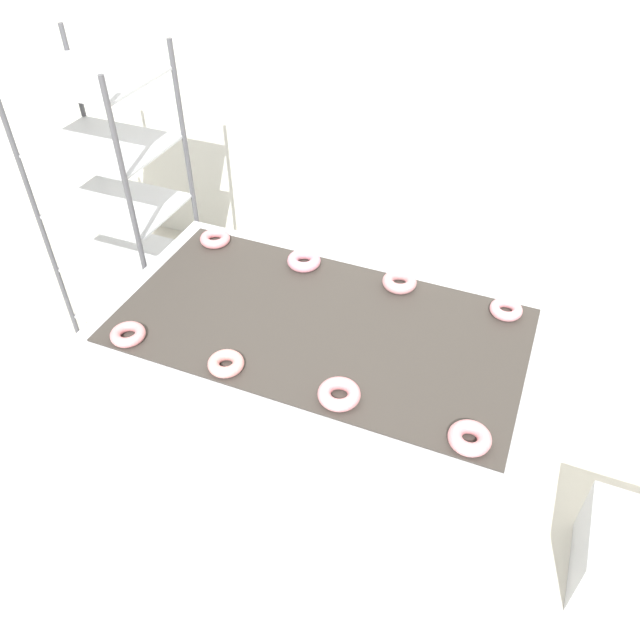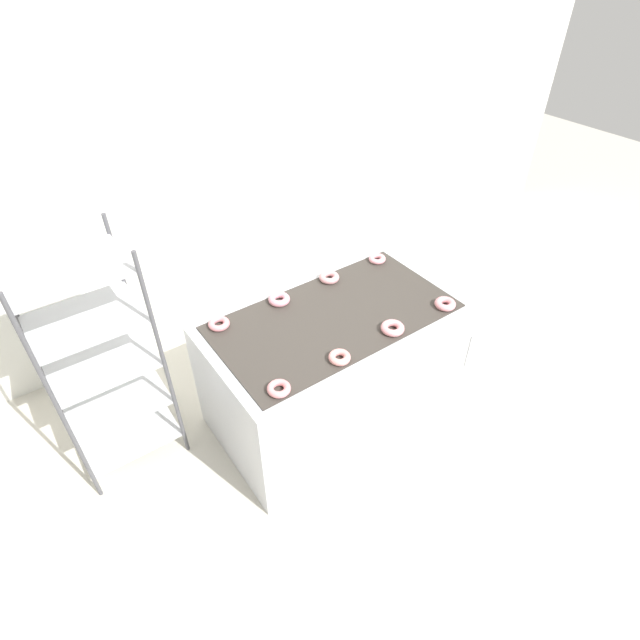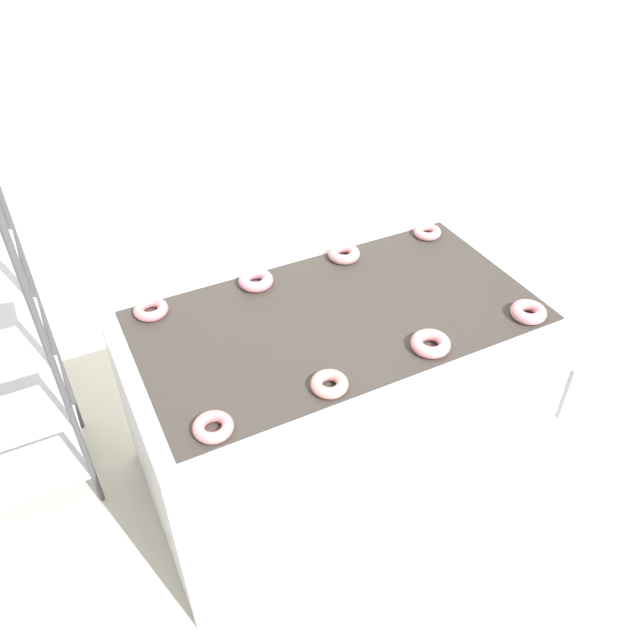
{
  "view_description": "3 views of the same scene",
  "coord_description": "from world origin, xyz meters",
  "px_view_note": "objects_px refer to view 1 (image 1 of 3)",
  "views": [
    {
      "loc": [
        0.64,
        -0.87,
        2.34
      ],
      "look_at": [
        0.0,
        0.69,
        0.86
      ],
      "focal_mm": 35.0,
      "sensor_mm": 36.0,
      "label": 1
    },
    {
      "loc": [
        -1.44,
        -1.17,
        2.74
      ],
      "look_at": [
        0.0,
        0.84,
        0.71
      ],
      "focal_mm": 28.0,
      "sensor_mm": 36.0,
      "label": 2
    },
    {
      "loc": [
        -0.88,
        -0.88,
        2.26
      ],
      "look_at": [
        0.0,
        0.84,
        0.71
      ],
      "focal_mm": 35.0,
      "sensor_mm": 36.0,
      "label": 3
    }
  ],
  "objects_px": {
    "donut_near_left": "(128,334)",
    "donut_far_left": "(215,239)",
    "fryer_machine": "(320,402)",
    "baking_rack_cart": "(118,206)",
    "donut_far_right": "(506,309)",
    "donut_near_right": "(470,438)",
    "donut_far_midright": "(399,282)",
    "donut_near_midleft": "(226,364)",
    "donut_near_midright": "(339,394)",
    "glaze_bin": "(636,564)",
    "donut_far_midleft": "(304,261)"
  },
  "relations": [
    {
      "from": "donut_near_left",
      "to": "donut_far_left",
      "type": "height_order",
      "value": "donut_far_left"
    },
    {
      "from": "fryer_machine",
      "to": "baking_rack_cart",
      "type": "xyz_separation_m",
      "value": [
        -1.27,
        0.5,
        0.35
      ]
    },
    {
      "from": "donut_far_right",
      "to": "fryer_machine",
      "type": "bearing_deg",
      "value": -152.51
    },
    {
      "from": "donut_near_right",
      "to": "donut_far_right",
      "type": "xyz_separation_m",
      "value": [
        -0.0,
        0.64,
        -0.0
      ]
    },
    {
      "from": "donut_far_right",
      "to": "donut_far_midright",
      "type": "bearing_deg",
      "value": 178.95
    },
    {
      "from": "baking_rack_cart",
      "to": "donut_far_left",
      "type": "distance_m",
      "value": 0.69
    },
    {
      "from": "baking_rack_cart",
      "to": "donut_far_right",
      "type": "bearing_deg",
      "value": -5.57
    },
    {
      "from": "donut_near_midleft",
      "to": "donut_near_midright",
      "type": "height_order",
      "value": "donut_near_midright"
    },
    {
      "from": "glaze_bin",
      "to": "donut_far_right",
      "type": "relative_size",
      "value": 3.35
    },
    {
      "from": "fryer_machine",
      "to": "donut_near_midright",
      "type": "relative_size",
      "value": 11.48
    },
    {
      "from": "donut_near_midright",
      "to": "donut_far_right",
      "type": "bearing_deg",
      "value": 56.25
    },
    {
      "from": "fryer_machine",
      "to": "donut_near_midleft",
      "type": "xyz_separation_m",
      "value": [
        -0.21,
        -0.32,
        0.44
      ]
    },
    {
      "from": "donut_near_midleft",
      "to": "donut_near_right",
      "type": "height_order",
      "value": "donut_near_right"
    },
    {
      "from": "donut_near_midright",
      "to": "donut_far_midright",
      "type": "relative_size",
      "value": 1.04
    },
    {
      "from": "baking_rack_cart",
      "to": "donut_far_midright",
      "type": "distance_m",
      "value": 1.48
    },
    {
      "from": "donut_near_midright",
      "to": "donut_far_midright",
      "type": "height_order",
      "value": "same"
    },
    {
      "from": "baking_rack_cart",
      "to": "donut_near_midleft",
      "type": "relative_size",
      "value": 12.36
    },
    {
      "from": "donut_near_midleft",
      "to": "donut_far_midleft",
      "type": "bearing_deg",
      "value": 89.25
    },
    {
      "from": "donut_near_midleft",
      "to": "donut_far_midleft",
      "type": "xyz_separation_m",
      "value": [
        0.01,
        0.64,
        0.0
      ]
    },
    {
      "from": "donut_near_left",
      "to": "donut_far_midright",
      "type": "distance_m",
      "value": 1.03
    },
    {
      "from": "baking_rack_cart",
      "to": "donut_near_right",
      "type": "xyz_separation_m",
      "value": [
        1.88,
        -0.82,
        0.1
      ]
    },
    {
      "from": "donut_near_right",
      "to": "donut_far_right",
      "type": "relative_size",
      "value": 1.09
    },
    {
      "from": "baking_rack_cart",
      "to": "donut_far_left",
      "type": "bearing_deg",
      "value": -15.63
    },
    {
      "from": "donut_far_right",
      "to": "donut_near_right",
      "type": "bearing_deg",
      "value": -89.81
    },
    {
      "from": "donut_near_right",
      "to": "donut_far_midleft",
      "type": "bearing_deg",
      "value": 141.9
    },
    {
      "from": "donut_far_midleft",
      "to": "donut_far_right",
      "type": "distance_m",
      "value": 0.81
    },
    {
      "from": "donut_near_right",
      "to": "donut_far_midleft",
      "type": "distance_m",
      "value": 1.03
    },
    {
      "from": "donut_near_right",
      "to": "donut_far_midleft",
      "type": "height_order",
      "value": "same"
    },
    {
      "from": "fryer_machine",
      "to": "donut_near_midright",
      "type": "bearing_deg",
      "value": -58.04
    },
    {
      "from": "fryer_machine",
      "to": "donut_near_right",
      "type": "distance_m",
      "value": 0.82
    },
    {
      "from": "glaze_bin",
      "to": "donut_near_midright",
      "type": "height_order",
      "value": "donut_near_midright"
    },
    {
      "from": "fryer_machine",
      "to": "donut_near_midleft",
      "type": "height_order",
      "value": "donut_near_midleft"
    },
    {
      "from": "baking_rack_cart",
      "to": "donut_near_right",
      "type": "bearing_deg",
      "value": -23.69
    },
    {
      "from": "glaze_bin",
      "to": "donut_near_midright",
      "type": "distance_m",
      "value": 1.33
    },
    {
      "from": "donut_far_midleft",
      "to": "glaze_bin",
      "type": "bearing_deg",
      "value": -14.34
    },
    {
      "from": "fryer_machine",
      "to": "donut_near_midleft",
      "type": "distance_m",
      "value": 0.59
    },
    {
      "from": "baking_rack_cart",
      "to": "donut_far_midright",
      "type": "bearing_deg",
      "value": -6.83
    },
    {
      "from": "donut_near_right",
      "to": "donut_far_left",
      "type": "relative_size",
      "value": 1.03
    },
    {
      "from": "fryer_machine",
      "to": "donut_near_right",
      "type": "bearing_deg",
      "value": -27.9
    },
    {
      "from": "baking_rack_cart",
      "to": "donut_near_left",
      "type": "distance_m",
      "value": 1.07
    },
    {
      "from": "donut_near_right",
      "to": "donut_far_midright",
      "type": "xyz_separation_m",
      "value": [
        -0.41,
        0.65,
        -0.0
      ]
    },
    {
      "from": "donut_near_right",
      "to": "donut_far_midright",
      "type": "distance_m",
      "value": 0.77
    },
    {
      "from": "donut_near_midright",
      "to": "donut_near_right",
      "type": "bearing_deg",
      "value": -2.19
    },
    {
      "from": "glaze_bin",
      "to": "donut_far_midright",
      "type": "height_order",
      "value": "donut_far_midright"
    },
    {
      "from": "donut_far_left",
      "to": "glaze_bin",
      "type": "bearing_deg",
      "value": -11.46
    },
    {
      "from": "donut_near_midright",
      "to": "donut_far_midright",
      "type": "distance_m",
      "value": 0.63
    },
    {
      "from": "baking_rack_cart",
      "to": "donut_near_midright",
      "type": "relative_size",
      "value": 10.96
    },
    {
      "from": "donut_near_left",
      "to": "donut_far_midleft",
      "type": "bearing_deg",
      "value": 58.03
    },
    {
      "from": "fryer_machine",
      "to": "baking_rack_cart",
      "type": "distance_m",
      "value": 1.41
    },
    {
      "from": "glaze_bin",
      "to": "donut_near_midleft",
      "type": "xyz_separation_m",
      "value": [
        -1.5,
        -0.26,
        0.71
      ]
    }
  ]
}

